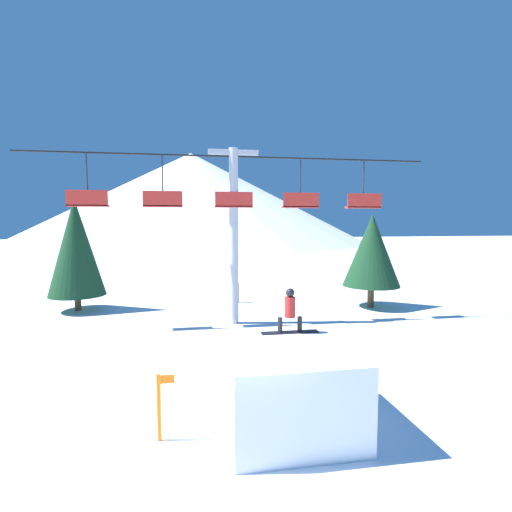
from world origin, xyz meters
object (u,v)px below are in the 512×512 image
(pine_tree_near, at_px, (372,250))
(distant_skier, at_px, (238,292))
(snow_ramp, at_px, (288,388))
(snowboarder, at_px, (290,311))
(trail_marker, at_px, (160,405))

(pine_tree_near, height_order, distant_skier, pine_tree_near)
(distant_skier, bearing_deg, snow_ramp, -92.52)
(snowboarder, bearing_deg, pine_tree_near, 55.20)
(snowboarder, xyz_separation_m, pine_tree_near, (7.86, 11.31, 0.73))
(trail_marker, bearing_deg, snow_ramp, 1.07)
(snowboarder, relative_size, distant_skier, 1.28)
(snowboarder, height_order, trail_marker, snowboarder)
(trail_marker, bearing_deg, distant_skier, 76.25)
(snow_ramp, height_order, pine_tree_near, pine_tree_near)
(snowboarder, height_order, distant_skier, snowboarder)
(trail_marker, relative_size, distant_skier, 1.27)
(snow_ramp, xyz_separation_m, pine_tree_near, (8.20, 12.50, 2.33))
(snow_ramp, distance_m, snowboarder, 2.02)
(snow_ramp, bearing_deg, snowboarder, 74.11)
(snowboarder, relative_size, pine_tree_near, 0.29)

